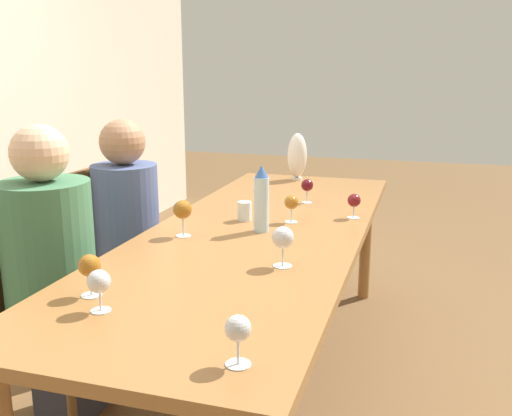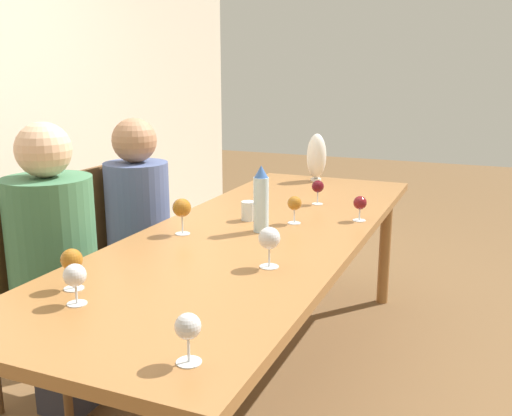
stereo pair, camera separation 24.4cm
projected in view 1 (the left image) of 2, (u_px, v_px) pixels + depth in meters
The scene contains 17 objects.
ground_plane at pixel (257, 385), 2.66m from camera, with size 14.00×14.00×0.00m, color brown.
dining_table at pixel (257, 245), 2.50m from camera, with size 2.61×0.91×0.75m.
water_bottle at pixel (261, 200), 2.43m from camera, with size 0.07×0.07×0.29m.
water_tumbler at pixel (245, 211), 2.62m from camera, with size 0.07×0.07×0.09m.
vase at pixel (297, 156), 3.56m from camera, with size 0.12×0.12×0.29m.
wine_glass_0 at pixel (354, 201), 2.66m from camera, with size 0.06×0.06×0.12m.
wine_glass_1 at pixel (238, 330), 1.33m from camera, with size 0.06×0.06×0.13m.
wine_glass_2 at pixel (291, 203), 2.58m from camera, with size 0.06×0.06×0.13m.
wine_glass_3 at pixel (99, 282), 1.63m from camera, with size 0.07×0.07×0.13m.
wine_glass_4 at pixel (90, 267), 1.74m from camera, with size 0.07×0.07×0.13m.
wine_glass_5 at pixel (183, 210), 2.36m from camera, with size 0.08×0.08×0.15m.
wine_glass_6 at pixel (283, 238), 2.00m from camera, with size 0.08×0.08×0.15m.
wine_glass_7 at pixel (307, 186), 2.96m from camera, with size 0.06×0.06×0.13m.
chair_near at pixel (38, 301), 2.36m from camera, with size 0.44×0.44×0.95m.
chair_far at pixel (116, 255), 2.94m from camera, with size 0.44×0.44×0.95m.
person_near at pixel (53, 267), 2.30m from camera, with size 0.36×0.36×1.23m.
person_far at pixel (129, 228), 2.88m from camera, with size 0.33×0.33×1.20m.
Camera 1 is at (-2.29, -0.69, 1.44)m, focal length 40.00 mm.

